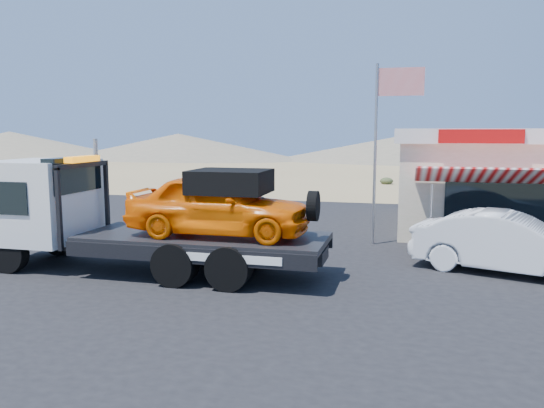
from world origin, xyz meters
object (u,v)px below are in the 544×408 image
object	(u,v)px
tow_truck	(143,211)
jerky_store	(532,179)
flagpole	(383,133)
white_sedan	(508,243)

from	to	relation	value
tow_truck	jerky_store	distance (m)	15.06
flagpole	jerky_store	bearing A→B (deg)	38.79
tow_truck	jerky_store	xyz separation A→B (m)	(11.68, 9.51, 0.31)
flagpole	white_sedan	bearing A→B (deg)	-38.91
jerky_store	flagpole	world-z (taller)	flagpole
white_sedan	jerky_store	world-z (taller)	jerky_store
tow_truck	jerky_store	world-z (taller)	jerky_store
tow_truck	flagpole	distance (m)	8.19
tow_truck	flagpole	size ratio (longest dim) A/B	1.56
tow_truck	jerky_store	size ratio (longest dim) A/B	0.90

